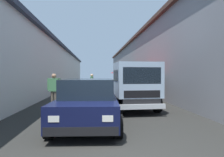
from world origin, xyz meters
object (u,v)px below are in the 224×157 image
delivery_truck (133,87)px  fruit_stall_near_left (122,74)px  fruit_stall_far_right (138,76)px  hatchback_car (89,101)px  vendor_by_crates (54,88)px  fruit_stall_far_left (135,72)px  vendor_in_shade (92,83)px

delivery_truck → fruit_stall_near_left: bearing=-5.2°
delivery_truck → fruit_stall_far_right: bearing=-16.2°
fruit_stall_near_left → hatchback_car: size_ratio=0.58×
fruit_stall_near_left → vendor_by_crates: fruit_stall_near_left is taller
fruit_stall_far_left → delivery_truck: size_ratio=0.52×
fruit_stall_near_left → fruit_stall_far_left: bearing=-175.0°
fruit_stall_near_left → vendor_by_crates: bearing=153.6°
vendor_in_shade → fruit_stall_far_left: bearing=-100.5°
fruit_stall_far_right → delivery_truck: 3.27m
fruit_stall_near_left → delivery_truck: bearing=174.8°
fruit_stall_far_left → delivery_truck: bearing=167.6°
fruit_stall_near_left → vendor_in_shade: fruit_stall_near_left is taller
fruit_stall_near_left → vendor_by_crates: (-9.02, 4.48, -0.70)m
fruit_stall_far_left → fruit_stall_far_right: bearing=172.4°
hatchback_car → delivery_truck: bearing=-38.2°
delivery_truck → vendor_in_shade: bearing=17.1°
fruit_stall_near_left → hatchback_car: 12.50m
vendor_in_shade → hatchback_car: bearing=-179.8°
vendor_by_crates → fruit_stall_far_right: bearing=-62.2°
vendor_by_crates → delivery_truck: bearing=-101.6°
fruit_stall_far_right → vendor_in_shade: (3.14, 2.83, -0.56)m
delivery_truck → vendor_by_crates: 3.67m
delivery_truck → fruit_stall_far_left: bearing=-12.4°
fruit_stall_far_right → hatchback_car: 6.22m
fruit_stall_near_left → vendor_in_shade: bearing=141.3°
vendor_by_crates → hatchback_car: bearing=-151.4°
fruit_stall_far_left → vendor_in_shade: 3.32m
fruit_stall_far_left → fruit_stall_near_left: fruit_stall_far_left is taller
hatchback_car → vendor_in_shade: bearing=0.2°
fruit_stall_far_right → vendor_by_crates: 5.12m
hatchback_car → vendor_by_crates: (3.14, 1.71, 0.21)m
fruit_stall_far_left → hatchback_car: fruit_stall_far_left is taller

